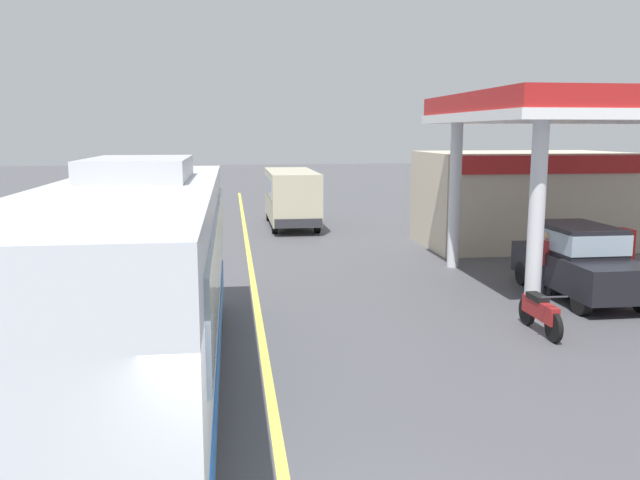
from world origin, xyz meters
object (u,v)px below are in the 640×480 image
minibus_opposing_lane (291,193)px  pedestrian_near_pump (547,260)px  motorcycle_parked_forecourt (540,312)px  car_at_pump (578,257)px  coach_bus_main (136,288)px

minibus_opposing_lane → pedestrian_near_pump: minibus_opposing_lane is taller
motorcycle_parked_forecourt → pedestrian_near_pump: bearing=61.3°
car_at_pump → motorcycle_parked_forecourt: bearing=-130.3°
pedestrian_near_pump → coach_bus_main: bearing=-151.7°
coach_bus_main → pedestrian_near_pump: size_ratio=6.65×
car_at_pump → minibus_opposing_lane: bearing=113.8°
car_at_pump → minibus_opposing_lane: minibus_opposing_lane is taller
car_at_pump → coach_bus_main: bearing=-154.1°
car_at_pump → pedestrian_near_pump: bearing=168.8°
coach_bus_main → car_at_pump: bearing=25.9°
coach_bus_main → car_at_pump: coach_bus_main is taller
car_at_pump → motorcycle_parked_forecourt: (-2.31, -2.72, -0.57)m
car_at_pump → pedestrian_near_pump: (-0.74, 0.15, -0.08)m
minibus_opposing_lane → pedestrian_near_pump: (5.21, -13.35, -0.54)m
motorcycle_parked_forecourt → pedestrian_near_pump: 3.31m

